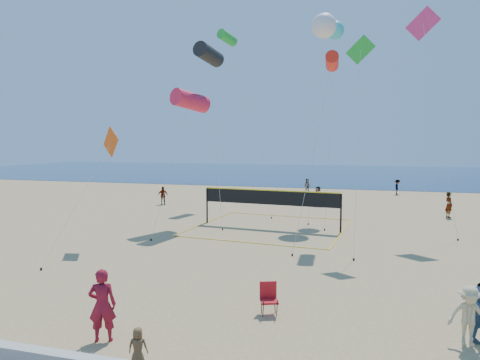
# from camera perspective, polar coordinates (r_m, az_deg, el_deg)

# --- Properties ---
(ground) EXTENTS (120.00, 120.00, 0.00)m
(ground) POSITION_cam_1_polar(r_m,az_deg,el_deg) (12.16, -5.25, -19.49)
(ground) COLOR tan
(ground) RESTS_ON ground
(ocean) EXTENTS (140.00, 50.00, 0.03)m
(ocean) POSITION_cam_1_polar(r_m,az_deg,el_deg) (72.60, 12.60, 0.89)
(ocean) COLOR navy
(ocean) RESTS_ON ground
(woman) EXTENTS (0.80, 0.68, 1.88)m
(woman) POSITION_cam_1_polar(r_m,az_deg,el_deg) (11.78, -17.89, -15.59)
(woman) COLOR maroon
(woman) RESTS_ON ground
(toddler) EXTENTS (0.44, 0.34, 0.80)m
(toddler) POSITION_cam_1_polar(r_m,az_deg,el_deg) (9.29, -13.45, -20.88)
(toddler) COLOR brown
(toddler) RESTS_ON seawall
(bystander_b) EXTENTS (0.98, 0.58, 1.51)m
(bystander_b) POSITION_cam_1_polar(r_m,az_deg,el_deg) (12.48, 28.22, -15.67)
(bystander_b) COLOR #C5B483
(bystander_b) RESTS_ON ground
(far_person_0) EXTENTS (0.93, 0.75, 1.48)m
(far_person_0) POSITION_cam_1_polar(r_m,az_deg,el_deg) (35.45, -10.26, -2.06)
(far_person_0) COLOR gray
(far_person_0) RESTS_ON ground
(far_person_1) EXTENTS (1.36, 1.34, 1.56)m
(far_person_1) POSITION_cam_1_polar(r_m,az_deg,el_deg) (34.80, 10.32, -2.12)
(far_person_1) COLOR gray
(far_person_1) RESTS_ON ground
(far_person_2) EXTENTS (0.61, 0.74, 1.73)m
(far_person_2) POSITION_cam_1_polar(r_m,az_deg,el_deg) (32.04, 26.08, -3.00)
(far_person_2) COLOR gray
(far_person_2) RESTS_ON ground
(far_person_3) EXTENTS (0.79, 0.64, 1.52)m
(far_person_3) POSITION_cam_1_polar(r_m,az_deg,el_deg) (42.58, 8.98, -0.84)
(far_person_3) COLOR gray
(far_person_3) RESTS_ON ground
(far_person_4) EXTENTS (0.59, 0.97, 1.47)m
(far_person_4) POSITION_cam_1_polar(r_m,az_deg,el_deg) (44.34, 20.25, -0.89)
(far_person_4) COLOR gray
(far_person_4) RESTS_ON ground
(camp_chair) EXTENTS (0.63, 0.73, 1.03)m
(camp_chair) POSITION_cam_1_polar(r_m,az_deg,el_deg) (13.06, 3.84, -15.22)
(camp_chair) COLOR #B5141A
(camp_chair) RESTS_ON ground
(volleyball_net) EXTENTS (9.20, 9.07, 2.26)m
(volleyball_net) POSITION_cam_1_polar(r_m,az_deg,el_deg) (25.40, 4.04, -2.94)
(volleyball_net) COLOR black
(volleyball_net) RESTS_ON ground
(kite_0) EXTENTS (2.05, 6.74, 8.33)m
(kite_0) POSITION_cam_1_polar(r_m,az_deg,el_deg) (27.07, -6.63, 10.45)
(kite_0) COLOR #E72142
(kite_0) RESTS_ON ground
(kite_1) EXTENTS (2.47, 3.93, 11.20)m
(kite_1) POSITION_cam_1_polar(r_m,az_deg,el_deg) (28.01, -4.18, 16.34)
(kite_1) COLOR black
(kite_1) RESTS_ON ground
(kite_2) EXTENTS (1.69, 5.68, 9.76)m
(kite_2) POSITION_cam_1_polar(r_m,az_deg,el_deg) (23.84, 12.17, 15.17)
(kite_2) COLOR red
(kite_2) RESTS_ON ground
(kite_3) EXTENTS (1.38, 5.34, 5.86)m
(kite_3) POSITION_cam_1_polar(r_m,az_deg,el_deg) (21.92, -17.18, 4.22)
(kite_3) COLOR #E15211
(kite_3) RESTS_ON ground
(kite_4) EXTENTS (1.39, 3.18, 10.15)m
(kite_4) POSITION_cam_1_polar(r_m,az_deg,el_deg) (21.71, 15.72, 14.66)
(kite_4) COLOR green
(kite_4) RESTS_ON ground
(kite_5) EXTENTS (2.73, 2.70, 12.61)m
(kite_5) POSITION_cam_1_polar(r_m,az_deg,el_deg) (27.19, 23.39, 17.50)
(kite_5) COLOR #E43479
(kite_5) RESTS_ON ground
(kite_6) EXTENTS (1.91, 4.27, 13.55)m
(kite_6) POSITION_cam_1_polar(r_m,az_deg,el_deg) (30.49, 11.14, 19.51)
(kite_6) COLOR white
(kite_6) RESTS_ON ground
(kite_7) EXTENTS (1.65, 7.90, 13.63)m
(kite_7) POSITION_cam_1_polar(r_m,az_deg,el_deg) (32.71, 12.55, 18.92)
(kite_7) COLOR #34C6CD
(kite_7) RESTS_ON ground
(kite_8) EXTENTS (5.92, 7.96, 14.23)m
(kite_8) POSITION_cam_1_polar(r_m,az_deg,el_deg) (37.18, -1.71, 18.40)
(kite_8) COLOR green
(kite_8) RESTS_ON ground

